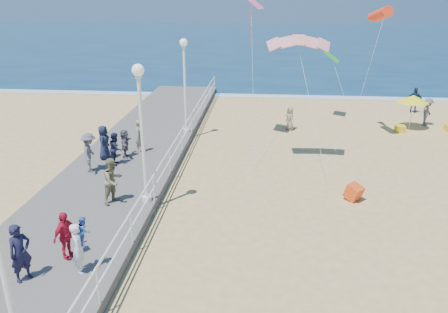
# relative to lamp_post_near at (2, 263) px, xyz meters

# --- Properties ---
(ground) EXTENTS (160.00, 160.00, 0.00)m
(ground) POSITION_rel_lamp_post_near_xyz_m (5.35, 9.00, -3.66)
(ground) COLOR tan
(ground) RESTS_ON ground
(ocean) EXTENTS (160.00, 90.00, 0.05)m
(ocean) POSITION_rel_lamp_post_near_xyz_m (5.35, 74.00, -3.65)
(ocean) COLOR #0C2D4B
(ocean) RESTS_ON ground
(surf_line) EXTENTS (160.00, 1.20, 0.04)m
(surf_line) POSITION_rel_lamp_post_near_xyz_m (5.35, 29.50, -3.63)
(surf_line) COLOR white
(surf_line) RESTS_ON ground
(boardwalk) EXTENTS (5.00, 44.00, 0.40)m
(boardwalk) POSITION_rel_lamp_post_near_xyz_m (-2.15, 9.00, -3.46)
(boardwalk) COLOR #66625C
(boardwalk) RESTS_ON ground
(railing) EXTENTS (0.05, 42.00, 0.55)m
(railing) POSITION_rel_lamp_post_near_xyz_m (0.30, 9.00, -2.41)
(railing) COLOR white
(railing) RESTS_ON boardwalk
(lamp_post_near) EXTENTS (0.44, 0.44, 5.32)m
(lamp_post_near) POSITION_rel_lamp_post_near_xyz_m (0.00, 0.00, 0.00)
(lamp_post_near) COLOR white
(lamp_post_near) RESTS_ON boardwalk
(lamp_post_mid) EXTENTS (0.44, 0.44, 5.32)m
(lamp_post_mid) POSITION_rel_lamp_post_near_xyz_m (0.00, 9.00, 0.00)
(lamp_post_mid) COLOR white
(lamp_post_mid) RESTS_ON boardwalk
(lamp_post_far) EXTENTS (0.44, 0.44, 5.32)m
(lamp_post_far) POSITION_rel_lamp_post_near_xyz_m (0.00, 18.00, 0.00)
(lamp_post_far) COLOR white
(lamp_post_far) RESTS_ON boardwalk
(woman_holding_toddler) EXTENTS (0.51, 0.65, 1.57)m
(woman_holding_toddler) POSITION_rel_lamp_post_near_xyz_m (-0.72, 4.31, -2.48)
(woman_holding_toddler) COLOR white
(woman_holding_toddler) RESTS_ON boardwalk
(toddler_held) EXTENTS (0.42, 0.49, 0.86)m
(toddler_held) POSITION_rel_lamp_post_near_xyz_m (-0.57, 4.46, -1.98)
(toddler_held) COLOR blue
(toddler_held) RESTS_ON boardwalk
(spectator_0) EXTENTS (0.68, 0.76, 1.74)m
(spectator_0) POSITION_rel_lamp_post_near_xyz_m (-2.18, 3.79, -2.39)
(spectator_0) COLOR #181631
(spectator_0) RESTS_ON boardwalk
(spectator_1) EXTENTS (1.02, 1.10, 1.81)m
(spectator_1) POSITION_rel_lamp_post_near_xyz_m (-1.21, 8.79, -2.36)
(spectator_1) COLOR #7D7B56
(spectator_1) RESTS_ON boardwalk
(spectator_2) EXTENTS (0.90, 1.29, 1.82)m
(spectator_2) POSITION_rel_lamp_post_near_xyz_m (-3.29, 11.73, -2.35)
(spectator_2) COLOR #5A5A5F
(spectator_2) RESTS_ON boardwalk
(spectator_3) EXTENTS (0.64, 0.97, 1.54)m
(spectator_3) POSITION_rel_lamp_post_near_xyz_m (-1.42, 4.97, -2.49)
(spectator_3) COLOR red
(spectator_3) RESTS_ON boardwalk
(spectator_4) EXTENTS (0.59, 0.86, 1.69)m
(spectator_4) POSITION_rel_lamp_post_near_xyz_m (-3.21, 13.35, -2.42)
(spectator_4) COLOR #192138
(spectator_4) RESTS_ON boardwalk
(spectator_5) EXTENTS (0.59, 1.35, 1.41)m
(spectator_5) POSITION_rel_lamp_post_near_xyz_m (-2.28, 13.69, -2.56)
(spectator_5) COLOR #58575C
(spectator_5) RESTS_ON boardwalk
(spectator_6) EXTENTS (0.54, 0.69, 1.68)m
(spectator_6) POSITION_rel_lamp_post_near_xyz_m (-1.72, 14.45, -2.42)
(spectator_6) COLOR gray
(spectator_6) RESTS_ON boardwalk
(spectator_7) EXTENTS (0.68, 0.82, 1.54)m
(spectator_7) POSITION_rel_lamp_post_near_xyz_m (-2.42, 12.73, -2.49)
(spectator_7) COLOR #171B33
(spectator_7) RESTS_ON boardwalk
(beach_walker_a) EXTENTS (1.19, 1.32, 1.78)m
(beach_walker_a) POSITION_rel_lamp_post_near_xyz_m (14.86, 22.02, -2.77)
(beach_walker_a) COLOR #515155
(beach_walker_a) RESTS_ON ground
(beach_walker_b) EXTENTS (1.13, 0.74, 1.79)m
(beach_walker_b) POSITION_rel_lamp_post_near_xyz_m (15.09, 25.32, -2.77)
(beach_walker_b) COLOR #182536
(beach_walker_b) RESTS_ON ground
(beach_walker_c) EXTENTS (0.71, 0.84, 1.47)m
(beach_walker_c) POSITION_rel_lamp_post_near_xyz_m (6.10, 20.31, -2.93)
(beach_walker_c) COLOR gray
(beach_walker_c) RESTS_ON ground
(box_kite) EXTENTS (0.89, 0.89, 0.74)m
(box_kite) POSITION_rel_lamp_post_near_xyz_m (8.24, 10.62, -3.36)
(box_kite) COLOR red
(box_kite) RESTS_ON ground
(beach_umbrella) EXTENTS (1.90, 1.90, 2.14)m
(beach_umbrella) POSITION_rel_lamp_post_near_xyz_m (13.61, 21.25, -1.75)
(beach_umbrella) COLOR white
(beach_umbrella) RESTS_ON ground
(beach_chair_right) EXTENTS (0.55, 0.55, 0.40)m
(beach_chair_right) POSITION_rel_lamp_post_near_xyz_m (12.85, 20.53, -3.46)
(beach_chair_right) COLOR gold
(beach_chair_right) RESTS_ON ground
(kite_parafoil) EXTENTS (2.91, 0.94, 0.65)m
(kite_parafoil) POSITION_rel_lamp_post_near_xyz_m (5.93, 14.56, 2.36)
(kite_parafoil) COLOR red
(kite_windsock) EXTENTS (1.01, 2.69, 1.08)m
(kite_windsock) POSITION_rel_lamp_post_near_xyz_m (10.44, 18.58, 3.32)
(kite_windsock) COLOR #FF3815
(kite_diamond_pink) EXTENTS (1.44, 1.66, 0.90)m
(kite_diamond_pink) POSITION_rel_lamp_post_near_xyz_m (3.61, 18.08, 4.02)
(kite_diamond_pink) COLOR #FF5D85
(kite_diamond_green) EXTENTS (1.26, 1.41, 0.70)m
(kite_diamond_green) POSITION_rel_lamp_post_near_xyz_m (8.73, 23.22, 0.48)
(kite_diamond_green) COLOR green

